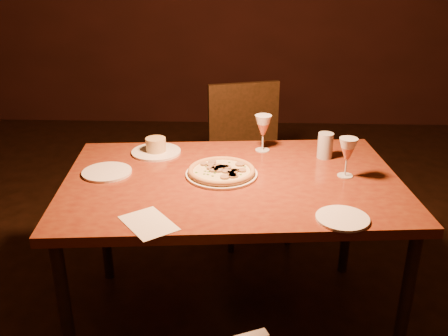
{
  "coord_description": "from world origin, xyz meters",
  "views": [
    {
      "loc": [
        -0.1,
        -1.74,
        1.71
      ],
      "look_at": [
        -0.18,
        0.32,
        0.82
      ],
      "focal_mm": 40.0,
      "sensor_mm": 36.0,
      "label": 1
    }
  ],
  "objects": [
    {
      "name": "ramekin_saucer",
      "position": [
        -0.53,
        0.56,
        0.82
      ],
      "size": [
        0.24,
        0.24,
        0.08
      ],
      "color": "white",
      "rests_on": "dining_table"
    },
    {
      "name": "chair_far",
      "position": [
        -0.06,
        1.22,
        0.54
      ],
      "size": [
        0.57,
        0.57,
        0.96
      ],
      "rotation": [
        0.0,
        0.0,
        0.28
      ],
      "color": "black",
      "rests_on": "floor"
    },
    {
      "name": "side_plate_left",
      "position": [
        -0.71,
        0.3,
        0.8
      ],
      "size": [
        0.22,
        0.22,
        0.01
      ],
      "primitive_type": "cylinder",
      "color": "white",
      "rests_on": "dining_table"
    },
    {
      "name": "dining_table",
      "position": [
        -0.14,
        0.27,
        0.72
      ],
      "size": [
        1.55,
        1.07,
        0.79
      ],
      "rotation": [
        0.0,
        0.0,
        0.09
      ],
      "color": "brown",
      "rests_on": "floor"
    },
    {
      "name": "water_tumbler",
      "position": [
        0.3,
        0.53,
        0.85
      ],
      "size": [
        0.07,
        0.07,
        0.12
      ],
      "primitive_type": "cylinder",
      "color": "#AFB6C0",
      "rests_on": "dining_table"
    },
    {
      "name": "side_plate_near",
      "position": [
        0.28,
        -0.09,
        0.8
      ],
      "size": [
        0.2,
        0.2,
        0.01
      ],
      "primitive_type": "cylinder",
      "color": "white",
      "rests_on": "dining_table"
    },
    {
      "name": "pizza_plate",
      "position": [
        -0.19,
        0.3,
        0.81
      ],
      "size": [
        0.32,
        0.32,
        0.04
      ],
      "color": "white",
      "rests_on": "dining_table"
    },
    {
      "name": "wine_glass_far",
      "position": [
        -0.0,
        0.62,
        0.88
      ],
      "size": [
        0.08,
        0.08,
        0.18
      ],
      "primitive_type": null,
      "color": "#C47052",
      "rests_on": "dining_table"
    },
    {
      "name": "wine_glass_right",
      "position": [
        0.36,
        0.32,
        0.88
      ],
      "size": [
        0.08,
        0.08,
        0.18
      ],
      "primitive_type": null,
      "color": "#C47052",
      "rests_on": "dining_table"
    },
    {
      "name": "menu_card",
      "position": [
        -0.44,
        -0.14,
        0.79
      ],
      "size": [
        0.25,
        0.27,
        0.0
      ],
      "primitive_type": "cube",
      "rotation": [
        0.0,
        0.0,
        0.65
      ],
      "color": "silver",
      "rests_on": "dining_table"
    }
  ]
}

